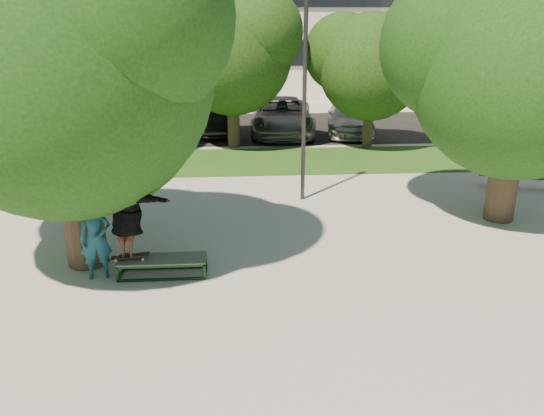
{
  "coord_description": "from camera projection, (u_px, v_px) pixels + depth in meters",
  "views": [
    {
      "loc": [
        -0.93,
        -9.76,
        5.03
      ],
      "look_at": [
        -0.21,
        0.6,
        1.32
      ],
      "focal_mm": 35.0,
      "sensor_mm": 36.0,
      "label": 1
    }
  ],
  "objects": [
    {
      "name": "skater_rig",
      "position": [
        126.0,
        218.0,
        10.58
      ],
      "size": [
        2.12,
        1.18,
        1.74
      ],
      "rotation": [
        0.0,
        0.0,
        2.82
      ],
      "color": "white",
      "rests_on": "grind_box"
    },
    {
      "name": "car_grey",
      "position": [
        282.0,
        116.0,
        24.25
      ],
      "size": [
        3.1,
        6.08,
        1.64
      ],
      "primitive_type": "imported",
      "rotation": [
        0.0,
        0.0,
        -0.06
      ],
      "color": "slate",
      "rests_on": "asphalt_strip"
    },
    {
      "name": "car_silver_a",
      "position": [
        121.0,
        118.0,
        23.82
      ],
      "size": [
        2.64,
        5.01,
        1.62
      ],
      "primitive_type": "imported",
      "rotation": [
        0.0,
        0.0,
        0.16
      ],
      "color": "silver",
      "rests_on": "asphalt_strip"
    },
    {
      "name": "bystander",
      "position": [
        96.0,
        239.0,
        10.68
      ],
      "size": [
        0.69,
        0.53,
        1.71
      ],
      "primitive_type": "imported",
      "rotation": [
        0.0,
        0.0,
        0.21
      ],
      "color": "#164957",
      "rests_on": "ground"
    },
    {
      "name": "grass_strip",
      "position": [
        288.0,
        160.0,
        19.91
      ],
      "size": [
        30.0,
        4.0,
        0.02
      ],
      "primitive_type": "cube",
      "color": "#1E4714",
      "rests_on": "ground"
    },
    {
      "name": "asphalt_strip",
      "position": [
        254.0,
        128.0,
        25.95
      ],
      "size": [
        40.0,
        8.0,
        0.01
      ],
      "primitive_type": "cube",
      "color": "black",
      "rests_on": "ground"
    },
    {
      "name": "bg_tree_mid",
      "position": [
        230.0,
        46.0,
        20.84
      ],
      "size": [
        5.76,
        4.92,
        6.24
      ],
      "color": "#38281E",
      "rests_on": "ground"
    },
    {
      "name": "lamppost",
      "position": [
        304.0,
        91.0,
        14.62
      ],
      "size": [
        0.25,
        0.15,
        6.11
      ],
      "color": "#2D2D30",
      "rests_on": "ground"
    },
    {
      "name": "bg_tree_left",
      "position": [
        81.0,
        56.0,
        19.63
      ],
      "size": [
        5.28,
        4.51,
        5.77
      ],
      "color": "#38281E",
      "rests_on": "ground"
    },
    {
      "name": "grind_box",
      "position": [
        163.0,
        266.0,
        10.99
      ],
      "size": [
        1.8,
        0.6,
        0.38
      ],
      "color": "#113315",
      "rests_on": "ground"
    },
    {
      "name": "tree_left",
      "position": [
        58.0,
        52.0,
        10.18
      ],
      "size": [
        6.96,
        5.95,
        7.12
      ],
      "color": "#38281E",
      "rests_on": "ground"
    },
    {
      "name": "tree_right",
      "position": [
        517.0,
        60.0,
        12.82
      ],
      "size": [
        6.24,
        5.33,
        6.51
      ],
      "color": "#38281E",
      "rests_on": "ground"
    },
    {
      "name": "car_dark",
      "position": [
        215.0,
        120.0,
        24.29
      ],
      "size": [
        1.53,
        4.01,
        1.31
      ],
      "primitive_type": "imported",
      "rotation": [
        0.0,
        0.0,
        0.04
      ],
      "color": "black",
      "rests_on": "asphalt_strip"
    },
    {
      "name": "bg_tree_right",
      "position": [
        370.0,
        60.0,
        20.9
      ],
      "size": [
        5.04,
        4.31,
        5.43
      ],
      "color": "#38281E",
      "rests_on": "ground"
    },
    {
      "name": "car_silver_b",
      "position": [
        350.0,
        117.0,
        24.55
      ],
      "size": [
        2.77,
        5.21,
        1.44
      ],
      "primitive_type": "imported",
      "rotation": [
        0.0,
        0.0,
        -0.16
      ],
      "color": "#A2A2A7",
      "rests_on": "asphalt_strip"
    },
    {
      "name": "bench",
      "position": [
        527.0,
        178.0,
        16.49
      ],
      "size": [
        2.84,
        1.32,
        0.44
      ],
      "rotation": [
        0.0,
        0.0,
        -0.34
      ],
      "color": "brown",
      "rests_on": "ground"
    },
    {
      "name": "ground",
      "position": [
        284.0,
        278.0,
        10.92
      ],
      "size": [
        120.0,
        120.0,
        0.0
      ],
      "primitive_type": "plane",
      "color": "#A9A69B",
      "rests_on": "ground"
    }
  ]
}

